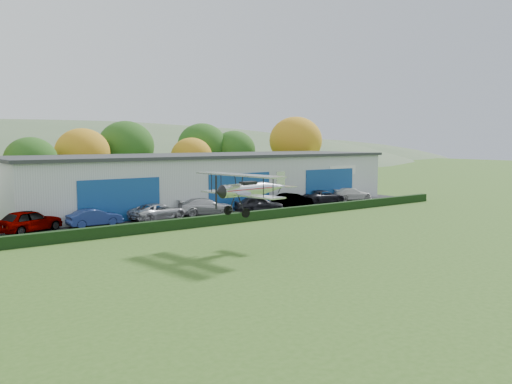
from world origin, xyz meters
TOP-DOWN VIEW (x-y plane):
  - ground at (0.00, 0.00)m, footprint 300.00×300.00m
  - apron at (3.00, 21.00)m, footprint 48.00×9.00m
  - hedge at (3.00, 16.20)m, footprint 46.00×0.60m
  - hangar at (5.00, 27.98)m, footprint 40.60×12.60m
  - tree_belt at (0.85, 40.62)m, footprint 75.70×13.22m
  - car_0 at (-14.22, 21.43)m, footprint 5.27×3.74m
  - car_1 at (-9.48, 21.07)m, footprint 4.15×1.50m
  - car_2 at (-4.04, 21.12)m, footprint 5.36×3.20m
  - car_3 at (0.68, 21.19)m, footprint 5.57×3.31m
  - car_4 at (5.36, 19.44)m, footprint 4.92×3.46m
  - car_5 at (9.88, 19.98)m, footprint 4.71×2.16m
  - car_6 at (15.33, 21.25)m, footprint 5.18×2.81m
  - car_7 at (19.77, 21.31)m, footprint 5.11×3.24m
  - biplane at (-4.66, 7.18)m, footprint 5.96×6.84m

SIDE VIEW (x-z plane):
  - ground at x=0.00m, z-range 0.00..0.00m
  - apron at x=3.00m, z-range 0.00..0.05m
  - hedge at x=3.00m, z-range 0.00..0.80m
  - car_1 at x=-9.48m, z-range 0.05..1.41m
  - car_7 at x=19.77m, z-range 0.05..1.43m
  - car_6 at x=15.33m, z-range 0.05..1.43m
  - car_2 at x=-4.04m, z-range 0.05..1.45m
  - car_5 at x=9.88m, z-range 0.05..1.55m
  - car_3 at x=0.68m, z-range 0.05..1.56m
  - car_4 at x=5.36m, z-range 0.05..1.61m
  - car_0 at x=-14.22m, z-range 0.05..1.72m
  - hangar at x=5.00m, z-range 0.01..5.31m
  - biplane at x=-4.66m, z-range 2.54..5.08m
  - tree_belt at x=0.85m, z-range 0.55..10.67m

